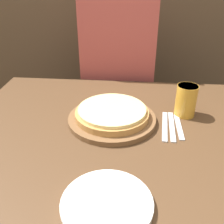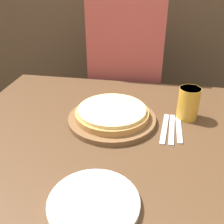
% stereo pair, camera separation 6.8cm
% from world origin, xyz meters
% --- Properties ---
extents(dining_table, '(1.19, 0.94, 0.70)m').
position_xyz_m(dining_table, '(0.00, 0.00, 0.35)').
color(dining_table, '#4C331E').
rests_on(dining_table, ground_plane).
extents(pizza_on_board, '(0.33, 0.33, 0.06)m').
position_xyz_m(pizza_on_board, '(-0.04, 0.08, 0.73)').
color(pizza_on_board, brown).
rests_on(pizza_on_board, dining_table).
extents(beer_glass, '(0.08, 0.08, 0.12)m').
position_xyz_m(beer_glass, '(0.23, 0.16, 0.77)').
color(beer_glass, gold).
rests_on(beer_glass, dining_table).
extents(dinner_plate, '(0.23, 0.23, 0.02)m').
position_xyz_m(dinner_plate, '(-0.02, -0.31, 0.71)').
color(dinner_plate, white).
rests_on(dinner_plate, dining_table).
extents(fork, '(0.04, 0.20, 0.00)m').
position_xyz_m(fork, '(0.15, 0.06, 0.70)').
color(fork, silver).
rests_on(fork, dining_table).
extents(dinner_knife, '(0.03, 0.20, 0.00)m').
position_xyz_m(dinner_knife, '(0.18, 0.06, 0.70)').
color(dinner_knife, silver).
rests_on(dinner_knife, dining_table).
extents(spoon, '(0.02, 0.17, 0.00)m').
position_xyz_m(spoon, '(0.20, 0.06, 0.70)').
color(spoon, silver).
rests_on(spoon, dining_table).
extents(diner_person, '(0.38, 0.20, 1.27)m').
position_xyz_m(diner_person, '(-0.06, 0.62, 0.62)').
color(diner_person, '#33333D').
rests_on(diner_person, ground_plane).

